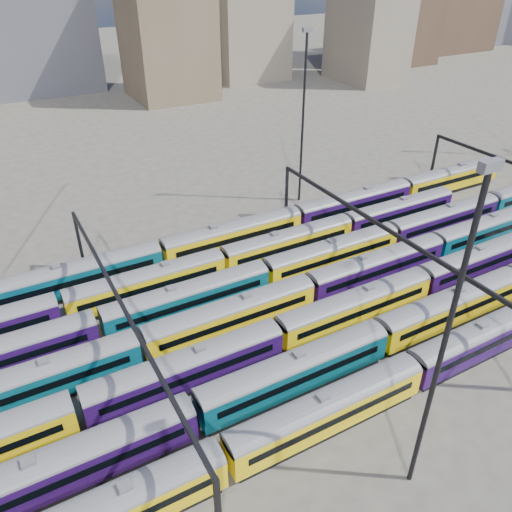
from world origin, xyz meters
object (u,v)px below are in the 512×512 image
rake_2 (186,367)px  mast_2 (445,339)px  rake_0 (485,335)px  rake_1 (451,305)px

rake_2 → mast_2: (11.18, -17.00, 11.50)m
rake_0 → rake_2: rake_2 is taller
rake_0 → rake_1: 5.06m
rake_0 → rake_1: rake_1 is taller
rake_0 → rake_1: size_ratio=1.35×
rake_0 → rake_1: bearing=81.3°
mast_2 → rake_0: bearing=23.6°
rake_2 → rake_1: bearing=-10.1°
rake_0 → mast_2: bearing=-156.4°
rake_1 → rake_0: bearing=-98.7°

